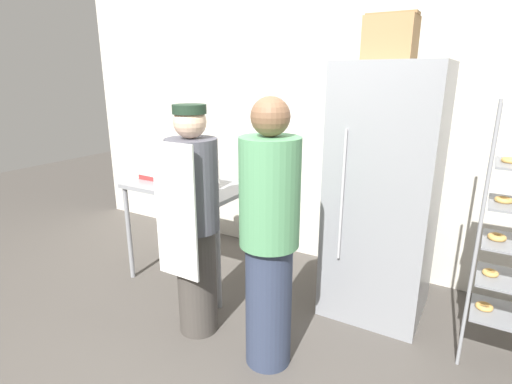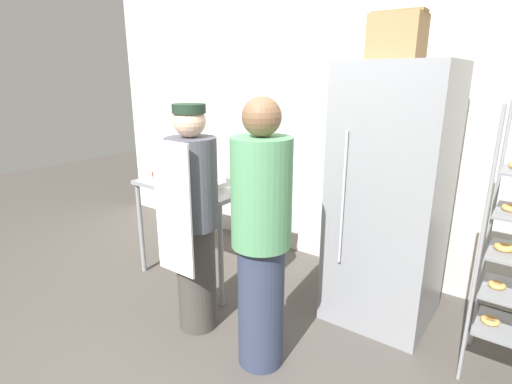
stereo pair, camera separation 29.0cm
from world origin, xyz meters
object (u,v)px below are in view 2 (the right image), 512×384
object	(u,v)px
person_customer	(261,238)
blender_pitcher	(200,166)
refrigerator	(390,198)
cardboard_storage_box	(397,36)
donut_box	(207,182)
person_baker	(193,219)
binder_stack	(169,171)

from	to	relation	value
person_customer	blender_pitcher	bearing A→B (deg)	149.07
refrigerator	blender_pitcher	distance (m)	1.71
cardboard_storage_box	blender_pitcher	bearing A→B (deg)	-171.35
donut_box	person_customer	world-z (taller)	person_customer
donut_box	person_baker	world-z (taller)	person_baker
cardboard_storage_box	person_baker	world-z (taller)	cardboard_storage_box
refrigerator	person_customer	bearing A→B (deg)	-113.31
cardboard_storage_box	binder_stack	bearing A→B (deg)	-170.13
donut_box	binder_stack	distance (m)	0.58
person_baker	cardboard_storage_box	bearing A→B (deg)	42.86
donut_box	person_baker	bearing A→B (deg)	-55.86
cardboard_storage_box	person_customer	world-z (taller)	cardboard_storage_box
binder_stack	donut_box	bearing A→B (deg)	-8.09
cardboard_storage_box	person_customer	bearing A→B (deg)	-112.18
binder_stack	cardboard_storage_box	bearing A→B (deg)	9.87
binder_stack	person_baker	bearing A→B (deg)	-33.22
refrigerator	binder_stack	size ratio (longest dim) A/B	6.96
donut_box	person_baker	distance (m)	0.65
blender_pitcher	person_baker	xyz separation A→B (m)	(0.61, -0.71, -0.18)
cardboard_storage_box	person_baker	size ratio (longest dim) A/B	0.20
refrigerator	donut_box	distance (m)	1.51
blender_pitcher	person_baker	distance (m)	0.95
binder_stack	refrigerator	bearing A→B (deg)	10.94
donut_box	person_baker	xyz separation A→B (m)	(0.36, -0.53, -0.10)
refrigerator	cardboard_storage_box	bearing A→B (deg)	-132.78
binder_stack	person_customer	size ratio (longest dim) A/B	0.16
person_baker	person_customer	bearing A→B (deg)	-3.07
donut_box	person_customer	size ratio (longest dim) A/B	0.15
person_customer	person_baker	bearing A→B (deg)	176.93
blender_pitcher	person_baker	size ratio (longest dim) A/B	0.17
donut_box	refrigerator	bearing A→B (deg)	18.17
blender_pitcher	person_customer	distance (m)	1.45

